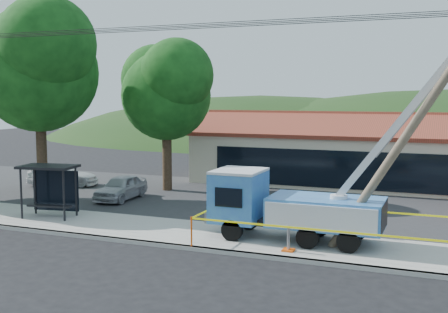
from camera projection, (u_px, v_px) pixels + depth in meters
ground at (172, 267)px, 18.82m from camera, size 120.00×120.00×0.00m
curb at (198, 249)px, 20.75m from camera, size 60.00×0.25×0.15m
sidewalk at (218, 237)px, 22.50m from camera, size 60.00×4.00×0.15m
parking_lot at (275, 202)px, 29.88m from camera, size 60.00×12.00×0.10m
strip_mall at (373, 156)px, 35.54m from camera, size 22.50×8.53×4.67m
tree_west_near at (38, 61)px, 29.82m from camera, size 7.56×6.72×10.80m
tree_lot at (166, 87)px, 32.72m from camera, size 6.30×5.60×8.94m
hill_west at (261, 137)px, 75.09m from camera, size 78.40×56.00×28.00m
utility_truck at (292, 203)px, 21.62m from camera, size 10.21×3.56×8.71m
leaning_pole at (415, 122)px, 19.27m from camera, size 5.34×1.74×8.63m
bus_shelter at (50, 179)px, 25.73m from camera, size 2.71×1.92×2.40m
caution_tape at (366, 228)px, 20.19m from camera, size 12.18×3.84×1.11m
car_silver at (121, 201)px, 30.35m from camera, size 1.78×3.98×1.33m
car_white at (63, 187)px, 34.97m from camera, size 4.67×3.11×1.26m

